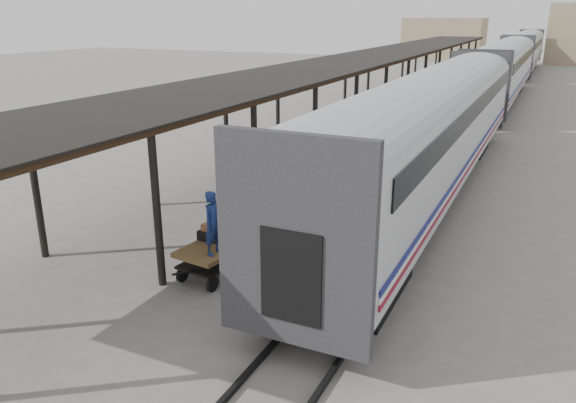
% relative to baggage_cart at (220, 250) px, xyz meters
% --- Properties ---
extents(ground, '(160.00, 160.00, 0.00)m').
position_rel_baggage_cart_xyz_m(ground, '(0.36, 0.78, -0.65)').
color(ground, slate).
rests_on(ground, ground).
extents(train, '(3.45, 76.01, 4.01)m').
position_rel_baggage_cart_xyz_m(train, '(3.55, 34.57, 2.04)').
color(train, silver).
rests_on(train, ground).
extents(canopy, '(4.90, 64.30, 4.15)m').
position_rel_baggage_cart_xyz_m(canopy, '(-3.04, 24.78, 3.36)').
color(canopy, '#422B19').
rests_on(canopy, ground).
extents(rails, '(1.54, 150.00, 0.12)m').
position_rel_baggage_cart_xyz_m(rails, '(3.56, 34.78, -0.59)').
color(rails, black).
rests_on(rails, ground).
extents(building_left, '(12.00, 8.00, 6.00)m').
position_rel_baggage_cart_xyz_m(building_left, '(-9.64, 82.78, 2.35)').
color(building_left, tan).
rests_on(building_left, ground).
extents(baggage_cart, '(1.55, 2.54, 0.86)m').
position_rel_baggage_cart_xyz_m(baggage_cart, '(0.00, 0.00, 0.00)').
color(baggage_cart, brown).
rests_on(baggage_cart, ground).
extents(suitcase_stack, '(1.41, 1.10, 0.57)m').
position_rel_baggage_cart_xyz_m(suitcase_stack, '(-0.04, 0.35, 0.41)').
color(suitcase_stack, '#323234').
rests_on(suitcase_stack, baggage_cart).
extents(luggage_tug, '(0.92, 1.40, 1.19)m').
position_rel_baggage_cart_xyz_m(luggage_tug, '(-1.28, 20.75, -0.10)').
color(luggage_tug, maroon).
rests_on(luggage_tug, ground).
extents(porter, '(0.46, 0.64, 1.63)m').
position_rel_baggage_cart_xyz_m(porter, '(0.25, -0.65, 1.03)').
color(porter, navy).
rests_on(porter, baggage_cart).
extents(pedestrian, '(1.00, 0.45, 1.69)m').
position_rel_baggage_cart_xyz_m(pedestrian, '(-3.27, 12.90, 0.20)').
color(pedestrian, black).
rests_on(pedestrian, ground).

